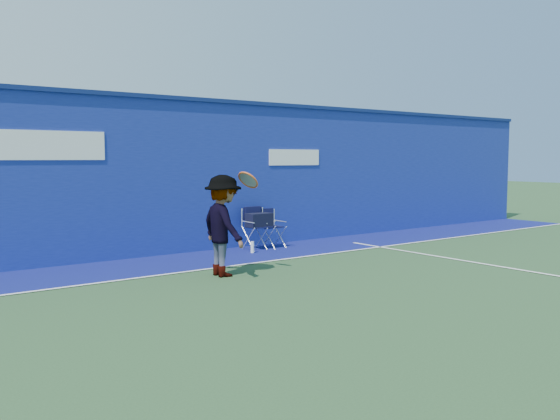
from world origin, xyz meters
TOP-DOWN VIEW (x-y plane):
  - ground at (0.00, 0.00)m, footprint 80.00×80.00m
  - stadium_wall at (-0.00, 5.20)m, footprint 24.00×0.50m
  - out_of_bounds_strip at (0.00, 4.10)m, footprint 24.00×1.80m
  - court_lines at (0.00, 0.60)m, footprint 24.00×12.00m
  - directors_chair_left at (2.29, 4.54)m, footprint 0.52×0.48m
  - directors_chair_right at (2.62, 4.57)m, footprint 0.49×0.44m
  - water_bottle at (1.91, 4.19)m, footprint 0.07×0.07m
  - tennis_player at (0.27, 2.60)m, footprint 0.90×1.07m

SIDE VIEW (x-z plane):
  - ground at x=0.00m, z-range 0.00..0.00m
  - out_of_bounds_strip at x=0.00m, z-range 0.00..0.01m
  - court_lines at x=0.00m, z-range 0.01..0.01m
  - water_bottle at x=1.91m, z-range 0.00..0.24m
  - directors_chair_right at x=2.62m, z-range -0.15..0.66m
  - directors_chair_left at x=2.29m, z-range -0.07..0.81m
  - tennis_player at x=0.27m, z-range -0.03..1.65m
  - stadium_wall at x=0.00m, z-range 0.01..3.09m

